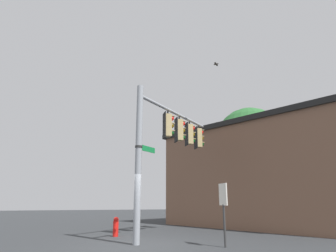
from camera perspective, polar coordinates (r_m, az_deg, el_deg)
ground_plane at (r=10.99m, az=-6.46°, el=-22.77°), size 80.00×80.00×0.00m
signal_pole at (r=10.98m, az=-6.00°, el=-6.82°), size 0.25×0.25×6.10m
mast_arm at (r=13.95m, az=1.75°, el=2.47°), size 4.17×4.36×0.14m
traffic_light_nearest_pole at (r=13.07m, az=0.06°, el=0.14°), size 0.54×0.49×1.31m
traffic_light_mid_inner at (r=13.96m, az=2.39°, el=-0.82°), size 0.54×0.49×1.31m
traffic_light_mid_outer at (r=14.88m, az=4.45°, el=-1.67°), size 0.54×0.49×1.31m
traffic_light_arm_end at (r=15.82m, az=6.26°, el=-2.41°), size 0.54×0.49×1.31m
street_name_sign at (r=11.29m, az=-5.01°, el=-4.44°), size 0.91×0.94×0.22m
bird_flying at (r=14.46m, az=9.69°, el=12.24°), size 0.35×0.32×0.13m
storefront_building at (r=19.45m, az=20.03°, el=-9.43°), size 14.28×12.86×6.10m
tree_by_storefront at (r=19.69m, az=16.21°, el=-2.97°), size 4.51×4.51×7.64m
fire_hydrant at (r=13.48m, az=-10.50°, el=-19.34°), size 0.35×0.24×0.82m
historical_marker at (r=10.45m, az=11.14°, el=-15.27°), size 0.60×0.08×2.13m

